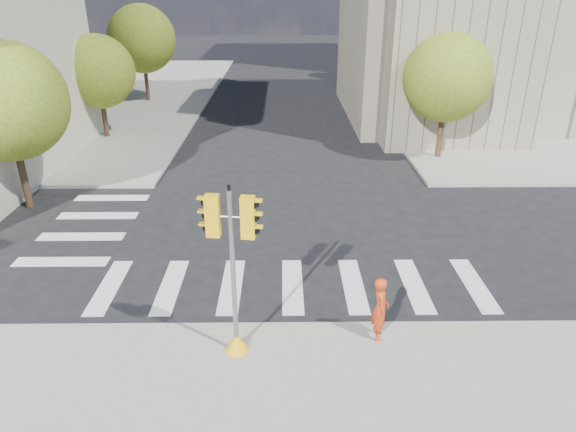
# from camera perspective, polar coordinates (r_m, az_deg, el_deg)

# --- Properties ---
(ground) EXTENTS (160.00, 160.00, 0.00)m
(ground) POSITION_cam_1_polar(r_m,az_deg,el_deg) (17.03, 0.71, -4.18)
(ground) COLOR black
(ground) RESTS_ON ground
(sidewalk_far_right) EXTENTS (28.00, 40.00, 0.15)m
(sidewalk_far_right) POSITION_cam_1_polar(r_m,az_deg,el_deg) (46.44, 26.04, 11.97)
(sidewalk_far_right) COLOR gray
(sidewalk_far_right) RESTS_ON ground
(sidewalk_far_left) EXTENTS (28.00, 40.00, 0.15)m
(sidewalk_far_left) POSITION_cam_1_polar(r_m,az_deg,el_deg) (46.13, -26.37, 11.84)
(sidewalk_far_left) COLOR gray
(sidewalk_far_left) RESTS_ON ground
(civic_building) EXTENTS (26.00, 16.00, 19.39)m
(civic_building) POSITION_cam_1_polar(r_m,az_deg,el_deg) (37.64, 26.33, 20.74)
(civic_building) COLOR gray
(civic_building) RESTS_ON ground
(tree_lw_near) EXTENTS (4.40, 4.40, 6.41)m
(tree_lw_near) POSITION_cam_1_polar(r_m,az_deg,el_deg) (21.85, -28.79, 11.07)
(tree_lw_near) COLOR #382616
(tree_lw_near) RESTS_ON ground
(tree_lw_mid) EXTENTS (4.00, 4.00, 5.77)m
(tree_lw_mid) POSITION_cam_1_polar(r_m,az_deg,el_deg) (30.99, -20.37, 14.80)
(tree_lw_mid) COLOR #382616
(tree_lw_mid) RESTS_ON ground
(tree_lw_far) EXTENTS (4.80, 4.80, 6.95)m
(tree_lw_far) POSITION_cam_1_polar(r_m,az_deg,el_deg) (40.41, -15.94, 18.39)
(tree_lw_far) COLOR #382616
(tree_lw_far) RESTS_ON ground
(tree_re_near) EXTENTS (4.20, 4.20, 6.16)m
(tree_re_near) POSITION_cam_1_polar(r_m,az_deg,el_deg) (26.48, 17.26, 14.45)
(tree_re_near) COLOR #382616
(tree_re_near) RESTS_ON ground
(tree_re_mid) EXTENTS (4.60, 4.60, 6.66)m
(tree_re_mid) POSITION_cam_1_polar(r_m,az_deg,el_deg) (37.97, 11.98, 18.15)
(tree_re_mid) COLOR #382616
(tree_re_mid) RESTS_ON ground
(tree_re_far) EXTENTS (4.00, 4.00, 5.88)m
(tree_re_far) POSITION_cam_1_polar(r_m,az_deg,el_deg) (49.77, 9.02, 19.16)
(tree_re_far) COLOR #382616
(tree_re_far) RESTS_ON ground
(lamp_near) EXTENTS (0.35, 0.18, 8.11)m
(lamp_near) POSITION_cam_1_polar(r_m,az_deg,el_deg) (30.35, 16.12, 16.73)
(lamp_near) COLOR black
(lamp_near) RESTS_ON sidewalk_far_right
(lamp_far) EXTENTS (0.35, 0.18, 8.11)m
(lamp_far) POSITION_cam_1_polar(r_m,az_deg,el_deg) (43.91, 11.03, 19.30)
(lamp_far) COLOR black
(lamp_far) RESTS_ON sidewalk_far_right
(traffic_signal) EXTENTS (1.08, 0.56, 4.22)m
(traffic_signal) POSITION_cam_1_polar(r_m,az_deg,el_deg) (11.70, -6.03, -7.85)
(traffic_signal) COLOR yellow
(traffic_signal) RESTS_ON sidewalk_near
(photographer) EXTENTS (0.43, 0.62, 1.66)m
(photographer) POSITION_cam_1_polar(r_m,az_deg,el_deg) (12.80, 10.21, -10.06)
(photographer) COLOR red
(photographer) RESTS_ON sidewalk_near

